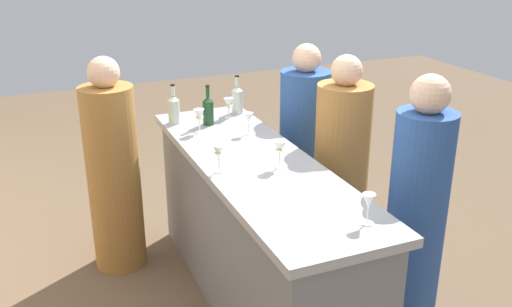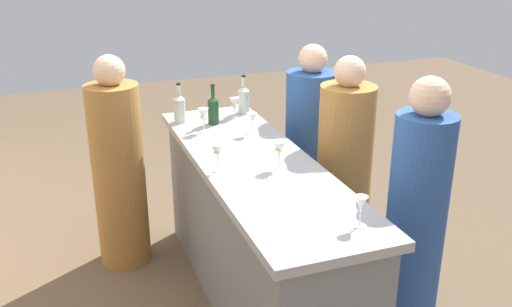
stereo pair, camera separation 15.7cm
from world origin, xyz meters
The scene contains 15 objects.
ground_plane centered at (0.00, 0.00, 0.00)m, with size 12.00×12.00×0.00m, color brown.
bar_counter centered at (0.00, 0.00, 0.50)m, with size 2.26×0.67×0.99m.
wine_bottle_leftmost_olive_green centered at (0.77, 0.04, 1.10)m, with size 0.08×0.08×0.29m.
wine_bottle_second_left_clear_pale centered at (0.89, 0.25, 1.10)m, with size 0.08×0.08×0.28m.
wine_bottle_center_clear_pale centered at (0.94, -0.25, 1.10)m, with size 0.08×0.08×0.29m.
wine_glass_near_left centered at (-0.91, -0.18, 1.10)m, with size 0.07×0.07×0.15m.
wine_glass_near_center centered at (0.85, -0.15, 1.09)m, with size 0.07×0.07×0.15m.
wine_glass_near_right centered at (0.47, -0.14, 1.10)m, with size 0.07×0.07×0.15m.
wine_glass_far_left centered at (-0.14, -0.09, 1.11)m, with size 0.08×0.08×0.16m.
wine_glass_far_center centered at (0.63, 0.15, 1.10)m, with size 0.07×0.07×0.16m.
wine_glass_far_right centered at (-0.06, 0.25, 1.11)m, with size 0.07×0.07×0.16m.
person_left_guest centered at (0.65, -0.67, 0.70)m, with size 0.37×0.37×1.53m.
person_center_guest centered at (-0.60, -0.73, 0.74)m, with size 0.40×0.40×1.58m.
person_right_guest centered at (0.08, -0.64, 0.72)m, with size 0.46×0.46×1.56m.
person_server_behind centered at (0.83, 0.72, 0.70)m, with size 0.43×0.43×1.52m.
Camera 1 is at (-2.91, 1.24, 2.28)m, focal length 40.39 mm.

